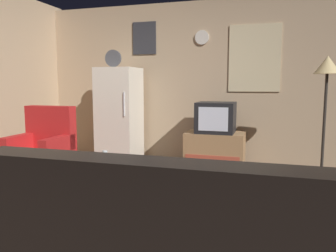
# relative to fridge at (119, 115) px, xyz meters

# --- Properties ---
(ground_plane) EXTENTS (12.00, 12.00, 0.00)m
(ground_plane) POSITION_rel_fridge_xyz_m (1.09, -1.98, -0.75)
(ground_plane) COLOR #4C3828
(wall_with_art) EXTENTS (5.20, 0.12, 2.53)m
(wall_with_art) POSITION_rel_fridge_xyz_m (1.10, 0.47, 0.52)
(wall_with_art) COLOR tan
(wall_with_art) RESTS_ON ground_plane
(fridge) EXTENTS (0.60, 0.62, 1.77)m
(fridge) POSITION_rel_fridge_xyz_m (0.00, 0.00, 0.00)
(fridge) COLOR silver
(fridge) RESTS_ON ground_plane
(tv_stand) EXTENTS (0.84, 0.53, 0.55)m
(tv_stand) POSITION_rel_fridge_xyz_m (1.54, -0.04, -0.48)
(tv_stand) COLOR #9E754C
(tv_stand) RESTS_ON ground_plane
(crt_tv) EXTENTS (0.54, 0.51, 0.44)m
(crt_tv) POSITION_rel_fridge_xyz_m (1.55, -0.04, 0.01)
(crt_tv) COLOR black
(crt_tv) RESTS_ON tv_stand
(standing_lamp) EXTENTS (0.32, 0.32, 1.59)m
(standing_lamp) POSITION_rel_fridge_xyz_m (2.94, -0.34, 0.60)
(standing_lamp) COLOR #332D28
(standing_lamp) RESTS_ON ground_plane
(coffee_table) EXTENTS (0.72, 0.72, 0.44)m
(coffee_table) POSITION_rel_fridge_xyz_m (0.78, -1.81, -0.53)
(coffee_table) COLOR #9E754C
(coffee_table) RESTS_ON ground_plane
(wine_glass) EXTENTS (0.05, 0.05, 0.15)m
(wine_glass) POSITION_rel_fridge_xyz_m (0.74, -1.94, -0.24)
(wine_glass) COLOR silver
(wine_glass) RESTS_ON coffee_table
(mug_ceramic_white) EXTENTS (0.08, 0.08, 0.09)m
(mug_ceramic_white) POSITION_rel_fridge_xyz_m (0.86, -1.98, -0.27)
(mug_ceramic_white) COLOR silver
(mug_ceramic_white) RESTS_ON coffee_table
(remote_control) EXTENTS (0.15, 0.11, 0.02)m
(remote_control) POSITION_rel_fridge_xyz_m (0.81, -1.88, -0.30)
(remote_control) COLOR black
(remote_control) RESTS_ON coffee_table
(armchair) EXTENTS (0.68, 0.68, 0.96)m
(armchair) POSITION_rel_fridge_xyz_m (-0.49, -1.30, -0.42)
(armchair) COLOR red
(armchair) RESTS_ON ground_plane
(book_stack) EXTENTS (0.21, 0.16, 0.14)m
(book_stack) POSITION_rel_fridge_xyz_m (2.13, -0.12, -0.68)
(book_stack) COLOR #68A8B1
(book_stack) RESTS_ON ground_plane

